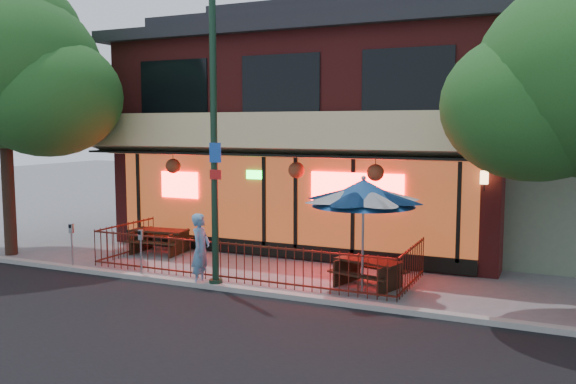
# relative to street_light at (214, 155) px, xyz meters

# --- Properties ---
(ground) EXTENTS (80.00, 80.00, 0.00)m
(ground) POSITION_rel_street_light_xyz_m (-0.00, 0.40, -3.15)
(ground) COLOR gray
(ground) RESTS_ON ground
(asphalt_street) EXTENTS (80.00, 11.00, 0.00)m
(asphalt_street) POSITION_rel_street_light_xyz_m (-0.00, -5.60, -3.15)
(asphalt_street) COLOR black
(asphalt_street) RESTS_ON ground
(curb) EXTENTS (80.00, 0.25, 0.12)m
(curb) POSITION_rel_street_light_xyz_m (-0.00, -0.10, -3.09)
(curb) COLOR #999993
(curb) RESTS_ON ground
(restaurant_building) EXTENTS (12.96, 9.49, 8.05)m
(restaurant_building) POSITION_rel_street_light_xyz_m (-0.00, 7.51, 0.98)
(restaurant_building) COLOR maroon
(restaurant_building) RESTS_ON ground
(patio_fence) EXTENTS (8.44, 2.62, 1.00)m
(patio_fence) POSITION_rel_street_light_xyz_m (-0.00, 0.91, -2.52)
(patio_fence) COLOR #4D1810
(patio_fence) RESTS_ON ground
(street_light) EXTENTS (0.43, 0.32, 7.00)m
(street_light) POSITION_rel_street_light_xyz_m (0.00, 0.00, 0.00)
(street_light) COLOR #153020
(street_light) RESTS_ON ground
(street_tree_left) EXTENTS (5.60, 5.60, 8.05)m
(street_tree_left) POSITION_rel_street_light_xyz_m (-7.46, 0.79, 2.52)
(street_tree_left) COLOR #36271B
(street_tree_left) RESTS_ON ground
(picnic_table_left) EXTENTS (1.79, 1.44, 0.71)m
(picnic_table_left) POSITION_rel_street_light_xyz_m (-3.60, 2.72, -2.68)
(picnic_table_left) COLOR #2F1F11
(picnic_table_left) RESTS_ON ground
(picnic_table_right) EXTENTS (1.80, 1.55, 0.66)m
(picnic_table_right) POSITION_rel_street_light_xyz_m (3.26, 1.54, -2.71)
(picnic_table_right) COLOR black
(picnic_table_right) RESTS_ON ground
(patio_umbrella) EXTENTS (2.35, 2.35, 2.69)m
(patio_umbrella) POSITION_rel_street_light_xyz_m (3.25, 1.10, -0.85)
(patio_umbrella) COLOR gray
(patio_umbrella) RESTS_ON ground
(pedestrian) EXTENTS (0.50, 0.69, 1.74)m
(pedestrian) POSITION_rel_street_light_xyz_m (-0.44, 0.05, -2.28)
(pedestrian) COLOR #5E91BC
(pedestrian) RESTS_ON ground
(parking_meter_near) EXTENTS (0.13, 0.12, 1.23)m
(parking_meter_near) POSITION_rel_street_light_xyz_m (-2.17, 0.00, -2.31)
(parking_meter_near) COLOR gray
(parking_meter_near) RESTS_ON ground
(parking_meter_far) EXTENTS (0.13, 0.12, 1.24)m
(parking_meter_far) POSITION_rel_street_light_xyz_m (-4.44, 0.00, -2.31)
(parking_meter_far) COLOR #9A9DA2
(parking_meter_far) RESTS_ON ground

